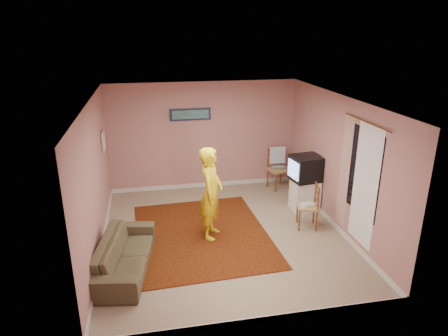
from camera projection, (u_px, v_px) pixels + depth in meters
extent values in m
plane|color=gray|center=(223.00, 234.00, 7.69)|extent=(5.00, 5.00, 0.00)
cube|color=#AA7B6F|center=(203.00, 136.00, 9.57)|extent=(4.50, 0.02, 2.60)
cube|color=#AA7B6F|center=(261.00, 239.00, 4.95)|extent=(4.50, 0.02, 2.60)
cube|color=#AA7B6F|center=(95.00, 180.00, 6.85)|extent=(0.02, 5.00, 2.60)
cube|color=#AA7B6F|center=(338.00, 163.00, 7.67)|extent=(0.02, 5.00, 2.60)
cube|color=silver|center=(223.00, 100.00, 6.83)|extent=(4.50, 5.00, 0.02)
cube|color=silver|center=(204.00, 185.00, 9.98)|extent=(4.50, 0.02, 0.10)
cube|color=silver|center=(258.00, 320.00, 5.37)|extent=(4.50, 0.02, 0.10)
cube|color=silver|center=(103.00, 243.00, 7.27)|extent=(0.02, 5.00, 0.10)
cube|color=silver|center=(331.00, 222.00, 8.08)|extent=(0.02, 5.00, 0.10)
cube|color=black|center=(362.00, 172.00, 6.78)|extent=(0.01, 1.10, 1.50)
cube|color=white|center=(365.00, 186.00, 6.71)|extent=(0.01, 0.75, 2.10)
cube|color=beige|center=(344.00, 172.00, 7.35)|extent=(0.01, 0.35, 2.10)
cylinder|color=brown|center=(366.00, 122.00, 6.48)|extent=(0.02, 1.40, 0.02)
cube|color=#161E3C|center=(190.00, 114.00, 9.31)|extent=(0.95, 0.03, 0.28)
cube|color=navy|center=(191.00, 115.00, 9.29)|extent=(0.86, 0.01, 0.20)
cube|color=#D0B88F|center=(103.00, 141.00, 8.26)|extent=(0.03, 0.38, 0.42)
cube|color=silver|center=(104.00, 141.00, 8.26)|extent=(0.01, 0.30, 0.34)
cube|color=black|center=(202.00, 234.00, 7.69)|extent=(2.59, 3.18, 0.02)
cube|color=white|center=(305.00, 195.00, 8.65)|extent=(0.54, 0.49, 0.69)
cube|color=black|center=(306.00, 168.00, 8.44)|extent=(0.68, 0.63, 0.53)
cube|color=#8CB2F2|center=(293.00, 170.00, 8.35)|extent=(0.08, 0.44, 0.38)
cube|color=tan|center=(279.00, 169.00, 9.75)|extent=(0.55, 0.53, 0.05)
cube|color=brown|center=(279.00, 159.00, 9.66)|extent=(0.45, 0.16, 0.52)
cube|color=#A5A5A9|center=(279.00, 167.00, 9.73)|extent=(0.35, 0.25, 0.06)
cube|color=#87BADE|center=(277.00, 155.00, 9.78)|extent=(0.40, 0.05, 0.42)
cube|color=tan|center=(307.00, 207.00, 7.85)|extent=(0.48, 0.49, 0.05)
cube|color=brown|center=(308.00, 196.00, 7.77)|extent=(0.14, 0.40, 0.47)
cube|color=white|center=(308.00, 204.00, 7.83)|extent=(0.28, 0.23, 0.05)
imported|color=#4A442C|center=(125.00, 254.00, 6.51)|extent=(1.04, 2.00, 0.56)
imported|color=yellow|center=(211.00, 193.00, 7.35)|extent=(0.63, 0.75, 1.76)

